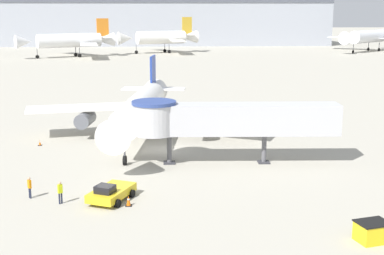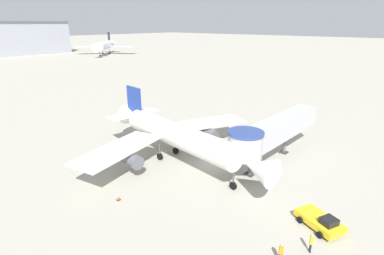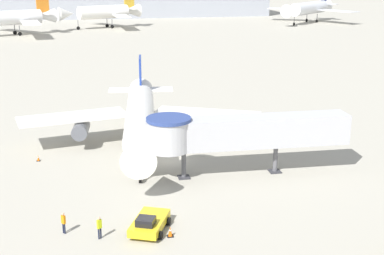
{
  "view_description": "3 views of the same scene",
  "coord_description": "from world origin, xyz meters",
  "px_view_note": "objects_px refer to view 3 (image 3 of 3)",
  "views": [
    {
      "loc": [
        0.3,
        -53.4,
        14.03
      ],
      "look_at": [
        3.21,
        0.59,
        2.16
      ],
      "focal_mm": 50.0,
      "sensor_mm": 36.0,
      "label": 1
    },
    {
      "loc": [
        -28.25,
        -20.85,
        17.38
      ],
      "look_at": [
        2.97,
        5.95,
        2.95
      ],
      "focal_mm": 28.0,
      "sensor_mm": 36.0,
      "label": 2
    },
    {
      "loc": [
        -7.94,
        -50.93,
        18.85
      ],
      "look_at": [
        2.01,
        -2.89,
        4.2
      ],
      "focal_mm": 50.0,
      "sensor_mm": 36.0,
      "label": 3
    }
  ],
  "objects_px": {
    "main_airplane": "(140,116)",
    "traffic_cone_apron_front": "(170,232)",
    "ground_crew_wing_walker": "(99,226)",
    "background_jet_gold_tail": "(104,12)",
    "jet_bridge": "(235,132)",
    "background_jet_navy_tail": "(310,8)",
    "background_jet_orange_tail": "(10,18)",
    "pushback_tug_yellow": "(149,223)",
    "traffic_cone_near_nose": "(148,215)",
    "ground_crew_marshaller": "(63,221)",
    "traffic_cone_port_wing": "(38,158)"
  },
  "relations": [
    {
      "from": "jet_bridge",
      "to": "pushback_tug_yellow",
      "type": "distance_m",
      "value": 13.92
    },
    {
      "from": "pushback_tug_yellow",
      "to": "traffic_cone_near_nose",
      "type": "height_order",
      "value": "pushback_tug_yellow"
    },
    {
      "from": "main_airplane",
      "to": "traffic_cone_near_nose",
      "type": "height_order",
      "value": "main_airplane"
    },
    {
      "from": "jet_bridge",
      "to": "traffic_cone_port_wing",
      "type": "xyz_separation_m",
      "value": [
        -18.47,
        7.66,
        -3.95
      ]
    },
    {
      "from": "jet_bridge",
      "to": "ground_crew_marshaller",
      "type": "xyz_separation_m",
      "value": [
        -15.55,
        -8.8,
        -3.28
      ]
    },
    {
      "from": "ground_crew_marshaller",
      "to": "background_jet_gold_tail",
      "type": "distance_m",
      "value": 142.91
    },
    {
      "from": "traffic_cone_port_wing",
      "to": "traffic_cone_apron_front",
      "type": "distance_m",
      "value": 21.31
    },
    {
      "from": "jet_bridge",
      "to": "traffic_cone_apron_front",
      "type": "xyz_separation_m",
      "value": [
        -7.93,
        -10.86,
        -3.86
      ]
    },
    {
      "from": "traffic_cone_near_nose",
      "to": "background_jet_orange_tail",
      "type": "relative_size",
      "value": 0.02
    },
    {
      "from": "ground_crew_marshaller",
      "to": "background_jet_orange_tail",
      "type": "distance_m",
      "value": 128.72
    },
    {
      "from": "traffic_cone_port_wing",
      "to": "ground_crew_wing_walker",
      "type": "bearing_deg",
      "value": -72.91
    },
    {
      "from": "background_jet_orange_tail",
      "to": "traffic_cone_near_nose",
      "type": "bearing_deg",
      "value": -15.91
    },
    {
      "from": "ground_crew_wing_walker",
      "to": "traffic_cone_port_wing",
      "type": "bearing_deg",
      "value": -106.28
    },
    {
      "from": "ground_crew_wing_walker",
      "to": "main_airplane",
      "type": "bearing_deg",
      "value": -138.19
    },
    {
      "from": "traffic_cone_apron_front",
      "to": "background_jet_navy_tail",
      "type": "xyz_separation_m",
      "value": [
        75.43,
        147.95,
        4.85
      ]
    },
    {
      "from": "traffic_cone_apron_front",
      "to": "background_jet_orange_tail",
      "type": "height_order",
      "value": "background_jet_orange_tail"
    },
    {
      "from": "background_jet_gold_tail",
      "to": "ground_crew_marshaller",
      "type": "bearing_deg",
      "value": -25.84
    },
    {
      "from": "main_airplane",
      "to": "jet_bridge",
      "type": "distance_m",
      "value": 12.42
    },
    {
      "from": "traffic_cone_apron_front",
      "to": "background_jet_orange_tail",
      "type": "xyz_separation_m",
      "value": [
        -25.38,
        129.47,
        4.7
      ]
    },
    {
      "from": "ground_crew_marshaller",
      "to": "main_airplane",
      "type": "bearing_deg",
      "value": 117.15
    },
    {
      "from": "main_airplane",
      "to": "traffic_cone_port_wing",
      "type": "height_order",
      "value": "main_airplane"
    },
    {
      "from": "background_jet_orange_tail",
      "to": "background_jet_gold_tail",
      "type": "bearing_deg",
      "value": 91.74
    },
    {
      "from": "background_jet_navy_tail",
      "to": "ground_crew_wing_walker",
      "type": "bearing_deg",
      "value": -71.9
    },
    {
      "from": "ground_crew_marshaller",
      "to": "ground_crew_wing_walker",
      "type": "relative_size",
      "value": 0.97
    },
    {
      "from": "jet_bridge",
      "to": "pushback_tug_yellow",
      "type": "relative_size",
      "value": 4.11
    },
    {
      "from": "ground_crew_wing_walker",
      "to": "pushback_tug_yellow",
      "type": "bearing_deg",
      "value": 153.78
    },
    {
      "from": "jet_bridge",
      "to": "ground_crew_wing_walker",
      "type": "distance_m",
      "value": 16.81
    },
    {
      "from": "main_airplane",
      "to": "background_jet_gold_tail",
      "type": "bearing_deg",
      "value": 95.92
    },
    {
      "from": "main_airplane",
      "to": "traffic_cone_apron_front",
      "type": "distance_m",
      "value": 20.8
    },
    {
      "from": "traffic_cone_port_wing",
      "to": "background_jet_orange_tail",
      "type": "xyz_separation_m",
      "value": [
        -14.85,
        110.95,
        4.78
      ]
    },
    {
      "from": "jet_bridge",
      "to": "traffic_cone_near_nose",
      "type": "xyz_separation_m",
      "value": [
        -9.17,
        -7.75,
        -3.92
      ]
    },
    {
      "from": "background_jet_orange_tail",
      "to": "background_jet_gold_tail",
      "type": "distance_m",
      "value": 31.63
    },
    {
      "from": "main_airplane",
      "to": "background_jet_navy_tail",
      "type": "xyz_separation_m",
      "value": [
        75.24,
        127.4,
        1.61
      ]
    },
    {
      "from": "traffic_cone_port_wing",
      "to": "ground_crew_marshaller",
      "type": "relative_size",
      "value": 0.37
    },
    {
      "from": "ground_crew_wing_walker",
      "to": "background_jet_gold_tail",
      "type": "bearing_deg",
      "value": -126.34
    },
    {
      "from": "jet_bridge",
      "to": "traffic_cone_apron_front",
      "type": "height_order",
      "value": "jet_bridge"
    },
    {
      "from": "jet_bridge",
      "to": "background_jet_navy_tail",
      "type": "distance_m",
      "value": 152.81
    },
    {
      "from": "main_airplane",
      "to": "traffic_cone_near_nose",
      "type": "distance_m",
      "value": 17.81
    },
    {
      "from": "traffic_cone_apron_front",
      "to": "ground_crew_marshaller",
      "type": "height_order",
      "value": "ground_crew_marshaller"
    },
    {
      "from": "main_airplane",
      "to": "background_jet_orange_tail",
      "type": "relative_size",
      "value": 0.86
    },
    {
      "from": "pushback_tug_yellow",
      "to": "ground_crew_marshaller",
      "type": "relative_size",
      "value": 2.78
    },
    {
      "from": "ground_crew_wing_walker",
      "to": "background_jet_navy_tail",
      "type": "height_order",
      "value": "background_jet_navy_tail"
    },
    {
      "from": "main_airplane",
      "to": "traffic_cone_apron_front",
      "type": "height_order",
      "value": "main_airplane"
    },
    {
      "from": "traffic_cone_near_nose",
      "to": "background_jet_orange_tail",
      "type": "bearing_deg",
      "value": 100.82
    },
    {
      "from": "main_airplane",
      "to": "ground_crew_marshaller",
      "type": "xyz_separation_m",
      "value": [
        -7.81,
        -18.49,
        -2.65
      ]
    },
    {
      "from": "pushback_tug_yellow",
      "to": "background_jet_orange_tail",
      "type": "distance_m",
      "value": 130.61
    },
    {
      "from": "background_jet_orange_tail",
      "to": "jet_bridge",
      "type": "bearing_deg",
      "value": -11.04
    },
    {
      "from": "background_jet_navy_tail",
      "to": "traffic_cone_near_nose",
      "type": "bearing_deg",
      "value": -71.13
    },
    {
      "from": "ground_crew_wing_walker",
      "to": "background_jet_orange_tail",
      "type": "distance_m",
      "value": 130.43
    },
    {
      "from": "ground_crew_marshaller",
      "to": "background_jet_gold_tail",
      "type": "relative_size",
      "value": 0.06
    }
  ]
}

